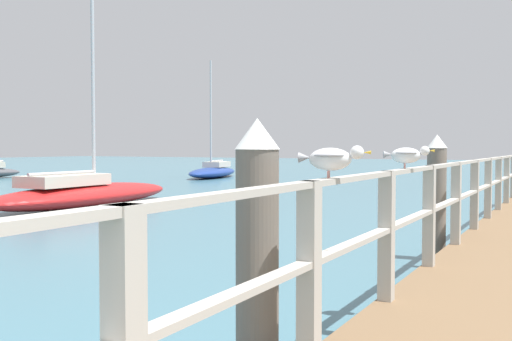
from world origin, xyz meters
name	(u,v)px	position (x,y,z in m)	size (l,w,h in m)	color
pier_railing	(466,190)	(-1.06, 9.90, 1.04)	(0.12, 18.33, 1.12)	#B2ADA3
dock_piling_near	(257,261)	(-1.44, 4.14, 0.94)	(0.29, 0.29, 1.86)	#6B6056
dock_piling_far	(436,197)	(-1.44, 9.66, 0.94)	(0.29, 0.29, 1.86)	#6B6056
seagull_foreground	(331,158)	(-1.05, 4.45, 1.60)	(0.47, 0.22, 0.21)	white
seagull_background	(407,155)	(-1.05, 6.39, 1.60)	(0.46, 0.25, 0.21)	white
boat_1	(213,171)	(-17.07, 27.59, 0.35)	(3.03, 5.88, 6.35)	navy
boat_2	(84,193)	(-11.68, 12.73, 0.40)	(2.30, 6.80, 9.36)	red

